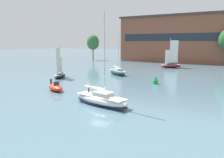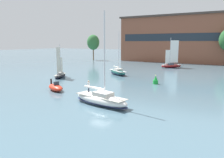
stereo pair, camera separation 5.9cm
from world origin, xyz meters
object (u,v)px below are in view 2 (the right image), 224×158
(sailboat_moored_near_marina, at_px, (60,75))
(channel_buoy, at_px, (156,80))
(sailboat_moored_outer_mooring, at_px, (118,72))
(tree_shore_center, at_px, (93,42))
(sailboat_main, at_px, (101,99))
(motor_tender, at_px, (56,87))
(sailboat_moored_far_slip, at_px, (171,65))

(sailboat_moored_near_marina, xyz_separation_m, channel_buoy, (21.88, 3.36, 0.04))
(sailboat_moored_outer_mooring, bearing_deg, tree_shore_center, 131.84)
(sailboat_main, height_order, motor_tender, sailboat_main)
(tree_shore_center, height_order, sailboat_main, sailboat_main)
(sailboat_moored_outer_mooring, height_order, motor_tender, sailboat_moored_outer_mooring)
(motor_tender, bearing_deg, sailboat_main, -16.81)
(motor_tender, bearing_deg, sailboat_moored_outer_mooring, 88.65)
(sailboat_moored_far_slip, height_order, sailboat_moored_outer_mooring, sailboat_moored_outer_mooring)
(sailboat_moored_near_marina, bearing_deg, sailboat_moored_outer_mooring, 49.02)
(sailboat_moored_near_marina, height_order, motor_tender, sailboat_moored_near_marina)
(channel_buoy, bearing_deg, sailboat_moored_near_marina, -171.28)
(sailboat_main, bearing_deg, sailboat_moored_far_slip, 93.44)
(sailboat_moored_near_marina, height_order, channel_buoy, sailboat_moored_near_marina)
(tree_shore_center, bearing_deg, motor_tender, -61.55)
(tree_shore_center, xyz_separation_m, sailboat_moored_far_slip, (39.06, -12.85, -7.26))
(sailboat_moored_near_marina, distance_m, sailboat_moored_far_slip, 37.07)
(tree_shore_center, height_order, motor_tender, tree_shore_center)
(sailboat_main, relative_size, sailboat_moored_far_slip, 1.25)
(tree_shore_center, bearing_deg, sailboat_main, -55.01)
(sailboat_moored_outer_mooring, relative_size, channel_buoy, 5.81)
(sailboat_main, height_order, sailboat_moored_outer_mooring, sailboat_main)
(channel_buoy, bearing_deg, sailboat_main, -95.32)
(motor_tender, bearing_deg, channel_buoy, 47.61)
(motor_tender, distance_m, channel_buoy, 19.22)
(sailboat_moored_outer_mooring, distance_m, channel_buoy, 14.54)
(sailboat_main, relative_size, channel_buoy, 6.54)
(motor_tender, relative_size, channel_buoy, 2.66)
(motor_tender, xyz_separation_m, channel_buoy, (12.96, 14.20, 0.16))
(sailboat_moored_far_slip, bearing_deg, sailboat_moored_outer_mooring, -110.05)
(sailboat_moored_near_marina, distance_m, sailboat_moored_outer_mooring, 14.38)
(sailboat_main, distance_m, motor_tender, 11.83)
(tree_shore_center, distance_m, sailboat_moored_far_slip, 41.75)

